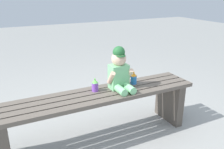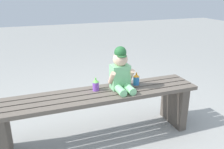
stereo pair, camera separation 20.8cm
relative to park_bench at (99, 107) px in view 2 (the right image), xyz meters
name	(u,v)px [view 2 (the right image)]	position (x,y,z in m)	size (l,w,h in m)	color
ground_plane	(100,137)	(0.00, 0.00, -0.33)	(16.00, 16.00, 0.00)	#999993
park_bench	(99,107)	(0.00, 0.00, 0.00)	(1.89, 0.37, 0.47)	#60564C
child_figure	(121,71)	(0.22, 0.02, 0.32)	(0.23, 0.27, 0.40)	#7FCC8C
sippy_cup_left	(96,85)	(-0.01, 0.06, 0.20)	(0.06, 0.06, 0.12)	#8C4CCC
sippy_cup_right	(136,79)	(0.40, 0.06, 0.20)	(0.06, 0.06, 0.12)	#338CE5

